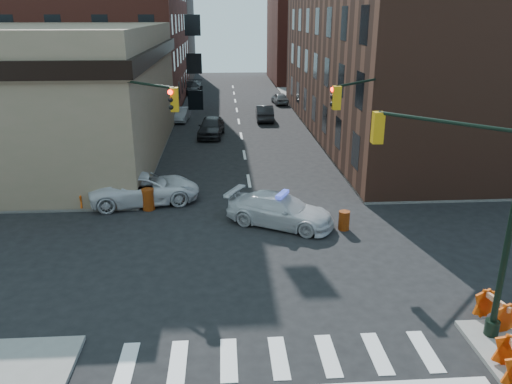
{
  "coord_description": "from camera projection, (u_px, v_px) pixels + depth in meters",
  "views": [
    {
      "loc": [
        -1.51,
        -19.1,
        9.72
      ],
      "look_at": [
        -0.11,
        1.82,
        2.2
      ],
      "focal_mm": 35.0,
      "sensor_mm": 36.0,
      "label": 1
    }
  ],
  "objects": [
    {
      "name": "ground",
      "position": [
        261.0,
        255.0,
        21.32
      ],
      "size": [
        140.0,
        140.0,
        0.0
      ],
      "primitive_type": "plane",
      "color": "black",
      "rests_on": "ground"
    },
    {
      "name": "sidewalk_nw",
      "position": [
        11.0,
        114.0,
        50.6
      ],
      "size": [
        34.0,
        54.5,
        0.15
      ],
      "primitive_type": "cube",
      "color": "gray",
      "rests_on": "ground"
    },
    {
      "name": "sidewalk_ne",
      "position": [
        451.0,
        109.0,
        53.51
      ],
      "size": [
        34.0,
        54.5,
        0.15
      ],
      "primitive_type": "cube",
      "color": "gray",
      "rests_on": "ground"
    },
    {
      "name": "commercial_row_ne",
      "position": [
        398.0,
        49.0,
        40.91
      ],
      "size": [
        14.0,
        34.0,
        14.0
      ],
      "primitive_type": "cube",
      "color": "#49291D",
      "rests_on": "ground"
    },
    {
      "name": "filler_nw",
      "position": [
        125.0,
        26.0,
        75.84
      ],
      "size": [
        20.0,
        18.0,
        16.0
      ],
      "primitive_type": "cube",
      "color": "brown",
      "rests_on": "ground"
    },
    {
      "name": "filler_ne",
      "position": [
        325.0,
        40.0,
        74.65
      ],
      "size": [
        16.0,
        16.0,
        12.0
      ],
      "primitive_type": "cube",
      "color": "maroon",
      "rests_on": "ground"
    },
    {
      "name": "signal_pole_se",
      "position": [
        476.0,
        194.0,
        14.96
      ],
      "size": [
        5.4,
        5.27,
        8.0
      ],
      "rotation": [
        0.0,
        0.0,
        2.36
      ],
      "color": "black",
      "rests_on": "sidewalk_se"
    },
    {
      "name": "signal_pole_nw",
      "position": [
        135.0,
        130.0,
        24.5
      ],
      "size": [
        3.58,
        3.67,
        8.0
      ],
      "rotation": [
        0.0,
        0.0,
        -0.79
      ],
      "color": "black",
      "rests_on": "sidewalk_nw"
    },
    {
      "name": "signal_pole_ne",
      "position": [
        368.0,
        126.0,
        25.25
      ],
      "size": [
        3.67,
        3.58,
        8.0
      ],
      "rotation": [
        0.0,
        0.0,
        -2.36
      ],
      "color": "black",
      "rests_on": "sidewalk_ne"
    },
    {
      "name": "tree_ne_near",
      "position": [
        322.0,
        87.0,
        45.03
      ],
      "size": [
        3.0,
        3.0,
        4.85
      ],
      "color": "black",
      "rests_on": "sidewalk_ne"
    },
    {
      "name": "tree_ne_far",
      "position": [
        307.0,
        76.0,
        52.55
      ],
      "size": [
        3.0,
        3.0,
        4.85
      ],
      "color": "black",
      "rests_on": "sidewalk_ne"
    },
    {
      "name": "police_car",
      "position": [
        280.0,
        210.0,
        24.09
      ],
      "size": [
        5.66,
        4.35,
        1.53
      ],
      "primitive_type": "imported",
      "rotation": [
        0.0,
        0.0,
        1.09
      ],
      "color": "silver",
      "rests_on": "ground"
    },
    {
      "name": "pickup",
      "position": [
        145.0,
        188.0,
        26.94
      ],
      "size": [
        6.26,
        3.81,
        1.62
      ],
      "primitive_type": "imported",
      "rotation": [
        0.0,
        0.0,
        1.77
      ],
      "color": "silver",
      "rests_on": "ground"
    },
    {
      "name": "parked_car_wnear",
      "position": [
        211.0,
        127.0,
        41.55
      ],
      "size": [
        2.41,
        4.98,
        1.64
      ],
      "primitive_type": "imported",
      "rotation": [
        0.0,
        0.0,
        -0.1
      ],
      "color": "black",
      "rests_on": "ground"
    },
    {
      "name": "parked_car_wfar",
      "position": [
        181.0,
        114.0,
        47.58
      ],
      "size": [
        1.73,
        4.0,
        1.28
      ],
      "primitive_type": "imported",
      "rotation": [
        0.0,
        0.0,
        -0.1
      ],
      "color": "gray",
      "rests_on": "ground"
    },
    {
      "name": "parked_car_wdeep",
      "position": [
        192.0,
        87.0,
        64.08
      ],
      "size": [
        2.83,
        5.49,
        1.52
      ],
      "primitive_type": "imported",
      "rotation": [
        0.0,
        0.0,
        -0.14
      ],
      "color": "black",
      "rests_on": "ground"
    },
    {
      "name": "parked_car_enear",
      "position": [
        264.0,
        113.0,
        47.88
      ],
      "size": [
        1.69,
        4.56,
        1.49
      ],
      "primitive_type": "imported",
      "rotation": [
        0.0,
        0.0,
        3.12
      ],
      "color": "black",
      "rests_on": "ground"
    },
    {
      "name": "parked_car_efar",
      "position": [
        280.0,
        98.0,
        56.69
      ],
      "size": [
        1.82,
        3.88,
        1.29
      ],
      "primitive_type": "imported",
      "rotation": [
        0.0,
        0.0,
        3.22
      ],
      "color": "gray",
      "rests_on": "ground"
    },
    {
      "name": "pedestrian_a",
      "position": [
        87.0,
        172.0,
        28.75
      ],
      "size": [
        0.83,
        0.81,
        1.91
      ],
      "primitive_type": "imported",
      "rotation": [
        0.0,
        0.0,
        -0.73
      ],
      "color": "black",
      "rests_on": "sidewalk_nw"
    },
    {
      "name": "pedestrian_b",
      "position": [
        21.0,
        192.0,
        25.86
      ],
      "size": [
        0.93,
        0.81,
        1.65
      ],
      "primitive_type": "imported",
      "rotation": [
        0.0,
        0.0,
        0.26
      ],
      "color": "black",
      "rests_on": "sidewalk_nw"
    },
    {
      "name": "pedestrian_c",
      "position": [
        18.0,
        191.0,
        25.82
      ],
      "size": [
        1.16,
        0.88,
        1.84
      ],
      "primitive_type": "imported",
      "rotation": [
        0.0,
        0.0,
        0.46
      ],
      "color": "#1F222E",
      "rests_on": "sidewalk_nw"
    },
    {
      "name": "barrel_road",
      "position": [
        344.0,
        220.0,
        23.65
      ],
      "size": [
        0.67,
        0.67,
        0.93
      ],
      "primitive_type": "cylinder",
      "rotation": [
        0.0,
        0.0,
        0.37
      ],
      "color": "#D93C0A",
      "rests_on": "ground"
    },
    {
      "name": "barrel_bank",
      "position": [
        148.0,
        199.0,
        26.04
      ],
      "size": [
        0.69,
        0.69,
        1.14
      ],
      "primitive_type": "cylinder",
      "rotation": [
        0.0,
        0.0,
        0.09
      ],
      "color": "#D14109",
      "rests_on": "ground"
    },
    {
      "name": "barricade_se_a",
      "position": [
        495.0,
        311.0,
        16.21
      ],
      "size": [
        0.86,
        1.34,
        0.93
      ],
      "primitive_type": null,
      "rotation": [
        0.0,
        0.0,
        1.78
      ],
      "color": "red",
      "rests_on": "sidewalk_se"
    },
    {
      "name": "barricade_nw_a",
      "position": [
        82.0,
        185.0,
        28.02
      ],
      "size": [
        1.37,
        0.83,
        0.97
      ],
      "primitive_type": null,
      "rotation": [
        0.0,
        0.0,
        0.15
      ],
      "color": "#E65F0A",
      "rests_on": "sidewalk_nw"
    },
    {
      "name": "barricade_nw_b",
      "position": [
        90.0,
        200.0,
        25.95
      ],
      "size": [
        1.09,
        0.58,
        0.8
      ],
      "primitive_type": null,
      "rotation": [
        0.0,
        0.0,
        -0.05
      ],
      "color": "#CF4609",
      "rests_on": "sidewalk_nw"
    }
  ]
}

